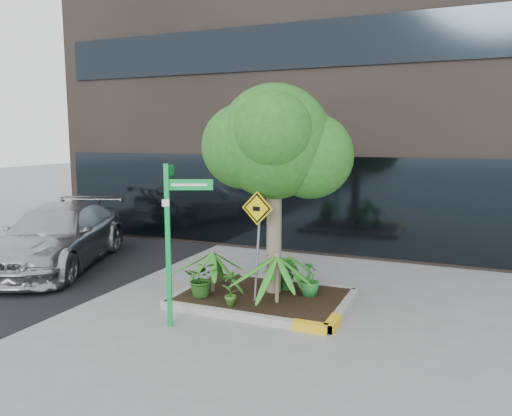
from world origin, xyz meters
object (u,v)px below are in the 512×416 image
at_px(tree, 275,142).
at_px(street_sign_post, 171,227).
at_px(parked_car, 58,236).
at_px(cattle_sign, 257,227).

distance_m(tree, street_sign_post, 2.68).
bearing_deg(tree, parked_car, 177.64).
xyz_separation_m(parked_car, cattle_sign, (5.76, -0.85, 0.80)).
bearing_deg(cattle_sign, street_sign_post, -119.25).
height_order(parked_car, street_sign_post, street_sign_post).
bearing_deg(street_sign_post, parked_car, 131.40).
bearing_deg(parked_car, street_sign_post, -46.11).
bearing_deg(parked_car, tree, -23.21).
xyz_separation_m(tree, street_sign_post, (-1.09, -2.01, -1.40)).
xyz_separation_m(parked_car, street_sign_post, (4.78, -2.26, 0.97)).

